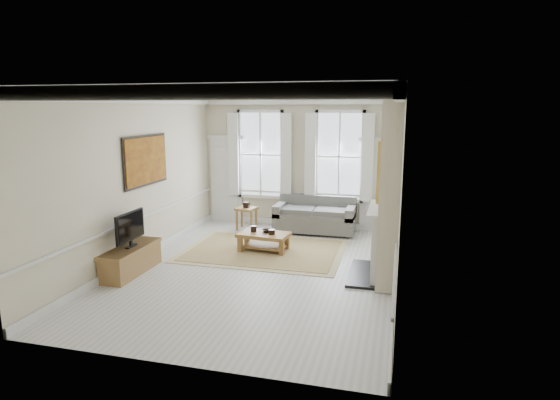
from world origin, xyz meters
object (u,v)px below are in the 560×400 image
(coffee_table, at_px, (264,237))
(tv_stand, at_px, (131,260))
(sofa, at_px, (315,217))
(side_table, at_px, (246,212))

(coffee_table, xyz_separation_m, tv_stand, (-2.06, -1.99, -0.07))
(coffee_table, relative_size, tv_stand, 0.79)
(sofa, bearing_deg, side_table, -173.07)
(coffee_table, height_order, tv_stand, tv_stand)
(sofa, height_order, tv_stand, sofa)
(sofa, xyz_separation_m, tv_stand, (-2.87, -3.92, -0.11))
(coffee_table, bearing_deg, sofa, 73.62)
(side_table, bearing_deg, coffee_table, -60.41)
(side_table, relative_size, tv_stand, 0.40)
(sofa, relative_size, coffee_table, 1.73)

